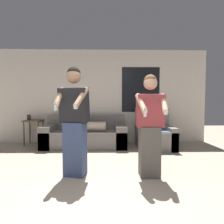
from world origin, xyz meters
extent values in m
plane|color=tan|center=(0.00, 0.00, 0.00)|extent=(14.00, 14.00, 0.00)
cube|color=silver|center=(0.00, 3.31, 1.35)|extent=(6.15, 0.06, 2.70)
cube|color=black|center=(1.16, 3.28, 1.55)|extent=(1.10, 0.01, 1.30)
cube|color=slate|center=(-0.41, 2.79, 0.22)|extent=(2.17, 0.88, 0.43)
cube|color=slate|center=(-0.41, 3.12, 0.62)|extent=(2.17, 0.22, 0.38)
cube|color=slate|center=(-1.35, 2.79, 0.29)|extent=(0.28, 0.88, 0.57)
cube|color=slate|center=(0.54, 2.79, 0.29)|extent=(0.28, 0.88, 0.57)
cylinder|color=#CCB299|center=(-0.41, 2.68, 0.55)|extent=(1.10, 0.24, 0.24)
cube|color=slate|center=(1.41, 2.60, 0.23)|extent=(0.90, 0.89, 0.46)
cube|color=slate|center=(1.41, 2.95, 0.74)|extent=(0.90, 0.20, 0.55)
cube|color=slate|center=(1.05, 2.60, 0.28)|extent=(0.18, 0.89, 0.56)
cube|color=slate|center=(1.77, 2.60, 0.28)|extent=(0.18, 0.89, 0.56)
cube|color=slate|center=(1.41, 2.56, 0.47)|extent=(0.76, 0.72, 0.01)
cube|color=beige|center=(1.41, 2.67, 0.65)|extent=(0.36, 0.14, 0.36)
cube|color=brown|center=(-1.87, 3.04, 0.67)|extent=(0.46, 0.43, 0.04)
cylinder|color=brown|center=(-2.06, 2.86, 0.33)|extent=(0.04, 0.04, 0.65)
cylinder|color=brown|center=(-1.68, 2.86, 0.33)|extent=(0.04, 0.04, 0.65)
cylinder|color=brown|center=(-2.06, 3.21, 0.33)|extent=(0.04, 0.04, 0.65)
cylinder|color=brown|center=(-1.68, 3.21, 0.33)|extent=(0.04, 0.04, 0.65)
cube|color=black|center=(-1.98, 3.02, 0.76)|extent=(0.10, 0.02, 0.17)
cube|color=#384770|center=(-0.32, 0.95, 0.43)|extent=(0.37, 0.30, 0.85)
cube|color=black|center=(-0.33, 0.93, 1.13)|extent=(0.48, 0.36, 0.57)
sphere|color=#A37A5B|center=(-0.33, 0.92, 1.58)|extent=(0.23, 0.23, 0.23)
sphere|color=black|center=(-0.33, 0.93, 1.62)|extent=(0.21, 0.21, 0.21)
cylinder|color=#A37A5B|center=(-0.53, 0.82, 1.25)|extent=(0.10, 0.36, 0.32)
cube|color=white|center=(-0.54, 0.67, 1.12)|extent=(0.04, 0.04, 0.13)
cylinder|color=#A37A5B|center=(-0.19, 0.74, 1.25)|extent=(0.21, 0.36, 0.32)
cube|color=white|center=(-0.24, 0.60, 1.12)|extent=(0.05, 0.04, 0.08)
cube|color=#56514C|center=(0.86, 0.87, 0.40)|extent=(0.31, 0.24, 0.79)
cube|color=#99383D|center=(0.86, 0.86, 1.05)|extent=(0.41, 0.26, 0.52)
sphere|color=tan|center=(0.86, 0.86, 1.47)|extent=(0.21, 0.21, 0.21)
sphere|color=brown|center=(0.86, 0.87, 1.50)|extent=(0.20, 0.20, 0.20)
cylinder|color=tan|center=(0.69, 0.71, 1.16)|extent=(0.14, 0.36, 0.30)
cube|color=white|center=(0.72, 0.56, 1.04)|extent=(0.04, 0.04, 0.13)
cylinder|color=tan|center=(1.03, 0.71, 1.16)|extent=(0.14, 0.36, 0.30)
cube|color=white|center=(1.01, 0.56, 1.04)|extent=(0.04, 0.04, 0.08)
camera|label=1|loc=(0.21, -1.83, 1.16)|focal=28.00mm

